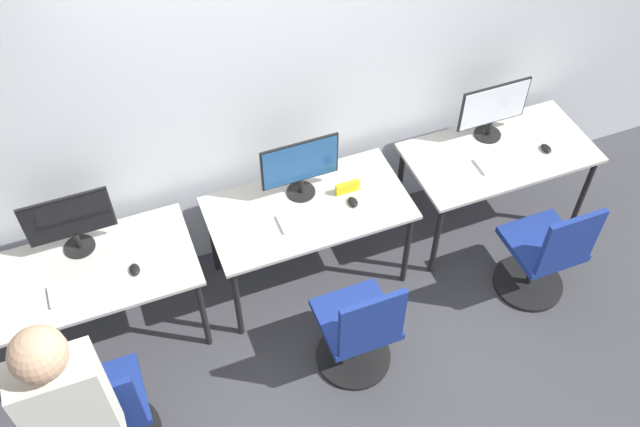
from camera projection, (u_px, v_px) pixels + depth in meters
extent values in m
plane|color=#3D3D42|center=(327.00, 310.00, 4.85)|extent=(20.00, 20.00, 0.00)
cube|color=silver|center=(280.00, 77.00, 4.29)|extent=(12.00, 0.05, 2.80)
cube|color=#BCB7AD|center=(86.00, 273.00, 4.20)|extent=(1.28, 0.67, 0.02)
cylinder|color=black|center=(6.00, 376.00, 4.14)|extent=(0.04, 0.04, 0.68)
cylinder|color=black|center=(203.00, 313.00, 4.43)|extent=(0.04, 0.04, 0.68)
cylinder|color=black|center=(181.00, 247.00, 4.78)|extent=(0.04, 0.04, 0.68)
cylinder|color=black|center=(80.00, 247.00, 4.31)|extent=(0.19, 0.19, 0.01)
cylinder|color=black|center=(77.00, 240.00, 4.26)|extent=(0.04, 0.04, 0.11)
cube|color=black|center=(68.00, 217.00, 4.11)|extent=(0.51, 0.01, 0.32)
cube|color=black|center=(68.00, 218.00, 4.10)|extent=(0.48, 0.01, 0.30)
cube|color=silver|center=(88.00, 287.00, 4.10)|extent=(0.45, 0.15, 0.02)
ellipsoid|color=black|center=(135.00, 269.00, 4.18)|extent=(0.06, 0.09, 0.03)
cylinder|color=black|center=(114.00, 418.00, 4.09)|extent=(0.04, 0.04, 0.40)
cube|color=navy|center=(105.00, 400.00, 3.92)|extent=(0.44, 0.44, 0.05)
cube|color=navy|center=(101.00, 412.00, 3.61)|extent=(0.40, 0.04, 0.44)
cube|color=silver|center=(70.00, 410.00, 3.10)|extent=(0.36, 0.20, 0.71)
sphere|color=tan|center=(38.00, 355.00, 2.75)|extent=(0.23, 0.23, 0.23)
cube|color=#BCB7AD|center=(308.00, 208.00, 4.54)|extent=(1.28, 0.67, 0.02)
cylinder|color=black|center=(237.00, 303.00, 4.48)|extent=(0.04, 0.04, 0.68)
cylinder|color=black|center=(407.00, 249.00, 4.77)|extent=(0.04, 0.04, 0.68)
cylinder|color=black|center=(213.00, 237.00, 4.83)|extent=(0.04, 0.04, 0.68)
cylinder|color=black|center=(372.00, 191.00, 5.12)|extent=(0.04, 0.04, 0.68)
cylinder|color=black|center=(301.00, 192.00, 4.61)|extent=(0.19, 0.19, 0.01)
cylinder|color=black|center=(301.00, 185.00, 4.56)|extent=(0.04, 0.04, 0.11)
cube|color=black|center=(300.00, 162.00, 4.41)|extent=(0.51, 0.01, 0.32)
cube|color=navy|center=(300.00, 163.00, 4.41)|extent=(0.48, 0.01, 0.30)
cube|color=silver|center=(313.00, 215.00, 4.47)|extent=(0.45, 0.15, 0.02)
ellipsoid|color=black|center=(353.00, 202.00, 4.53)|extent=(0.06, 0.09, 0.03)
cylinder|color=black|center=(353.00, 356.00, 4.60)|extent=(0.48, 0.48, 0.03)
cylinder|color=black|center=(354.00, 339.00, 4.44)|extent=(0.04, 0.04, 0.40)
cube|color=navy|center=(356.00, 319.00, 4.27)|extent=(0.44, 0.44, 0.05)
cube|color=navy|center=(372.00, 323.00, 3.96)|extent=(0.40, 0.04, 0.44)
cube|color=#BCB7AD|center=(500.00, 153.00, 4.88)|extent=(1.28, 0.67, 0.02)
cylinder|color=black|center=(436.00, 240.00, 4.82)|extent=(0.04, 0.04, 0.68)
cylinder|color=black|center=(583.00, 193.00, 5.11)|extent=(0.04, 0.04, 0.68)
cylinder|color=black|center=(400.00, 183.00, 5.17)|extent=(0.04, 0.04, 0.68)
cylinder|color=black|center=(539.00, 143.00, 5.46)|extent=(0.04, 0.04, 0.68)
cylinder|color=black|center=(487.00, 134.00, 4.97)|extent=(0.19, 0.19, 0.01)
cylinder|color=black|center=(489.00, 128.00, 4.93)|extent=(0.04, 0.04, 0.11)
cube|color=black|center=(494.00, 104.00, 4.78)|extent=(0.51, 0.01, 0.32)
cube|color=silver|center=(495.00, 105.00, 4.77)|extent=(0.48, 0.01, 0.30)
cube|color=silver|center=(508.00, 159.00, 4.80)|extent=(0.45, 0.15, 0.02)
ellipsoid|color=black|center=(546.00, 148.00, 4.86)|extent=(0.06, 0.09, 0.03)
cylinder|color=black|center=(528.00, 283.00, 4.98)|extent=(0.48, 0.48, 0.03)
cylinder|color=black|center=(534.00, 264.00, 4.82)|extent=(0.04, 0.04, 0.40)
cube|color=navy|center=(542.00, 243.00, 4.65)|extent=(0.44, 0.44, 0.05)
cube|color=navy|center=(570.00, 242.00, 4.35)|extent=(0.40, 0.04, 0.44)
cube|color=yellow|center=(348.00, 187.00, 4.59)|extent=(0.16, 0.03, 0.08)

